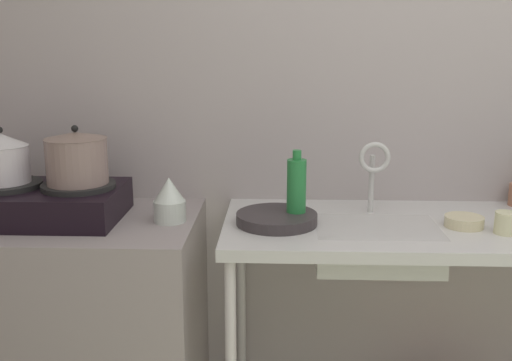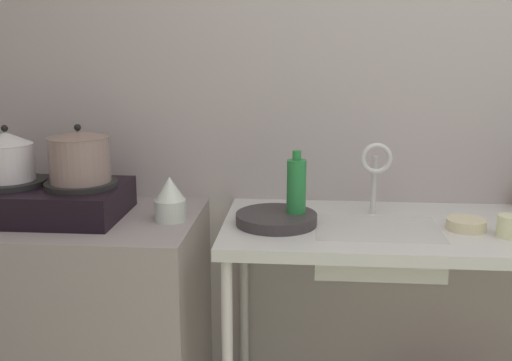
# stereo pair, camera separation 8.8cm
# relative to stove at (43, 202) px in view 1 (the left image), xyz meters

# --- Properties ---
(wall_back) EXTENTS (5.26, 0.10, 2.76)m
(wall_back) POSITION_rel_stove_xyz_m (1.49, 0.35, 0.45)
(wall_back) COLOR #A49999
(wall_back) RESTS_ON ground
(counter_concrete) EXTENTS (1.18, 0.60, 0.87)m
(counter_concrete) POSITION_rel_stove_xyz_m (-0.05, -0.00, -0.50)
(counter_concrete) COLOR gray
(counter_concrete) RESTS_ON ground
(counter_sink) EXTENTS (1.47, 0.60, 0.87)m
(counter_sink) POSITION_rel_stove_xyz_m (1.37, 0.00, -0.13)
(counter_sink) COLOR beige
(counter_sink) RESTS_ON ground
(stove) EXTENTS (0.55, 0.37, 0.13)m
(stove) POSITION_rel_stove_xyz_m (0.00, 0.00, 0.00)
(stove) COLOR black
(stove) RESTS_ON counter_concrete
(pot_on_left_burner) EXTENTS (0.18, 0.18, 0.20)m
(pot_on_left_burner) POSITION_rel_stove_xyz_m (-0.13, -0.00, 0.16)
(pot_on_left_burner) COLOR silver
(pot_on_left_burner) RESTS_ON stove
(pot_on_right_burner) EXTENTS (0.21, 0.21, 0.20)m
(pot_on_right_burner) POSITION_rel_stove_xyz_m (0.13, -0.00, 0.16)
(pot_on_right_burner) COLOR gray
(pot_on_right_burner) RESTS_ON stove
(percolator) EXTENTS (0.11, 0.11, 0.16)m
(percolator) POSITION_rel_stove_xyz_m (0.45, -0.01, 0.01)
(percolator) COLOR silver
(percolator) RESTS_ON counter_concrete
(sink_basin) EXTENTS (0.42, 0.30, 0.13)m
(sink_basin) POSITION_rel_stove_xyz_m (1.16, -0.04, -0.13)
(sink_basin) COLOR beige
(sink_basin) RESTS_ON counter_sink
(faucet) EXTENTS (0.11, 0.07, 0.27)m
(faucet) POSITION_rel_stove_xyz_m (1.16, 0.10, 0.12)
(faucet) COLOR beige
(faucet) RESTS_ON counter_sink
(frying_pan) EXTENTS (0.28, 0.28, 0.04)m
(frying_pan) POSITION_rel_stove_xyz_m (0.82, -0.03, -0.04)
(frying_pan) COLOR #322C2E
(frying_pan) RESTS_ON counter_sink
(cup_by_rack) EXTENTS (0.07, 0.07, 0.07)m
(cup_by_rack) POSITION_rel_stove_xyz_m (1.56, -0.11, -0.03)
(cup_by_rack) COLOR beige
(cup_by_rack) RESTS_ON counter_sink
(small_bowl_on_drainboard) EXTENTS (0.13, 0.13, 0.04)m
(small_bowl_on_drainboard) POSITION_rel_stove_xyz_m (1.45, -0.04, -0.04)
(small_bowl_on_drainboard) COLOR beige
(small_bowl_on_drainboard) RESTS_ON counter_sink
(bottle_by_sink) EXTENTS (0.07, 0.07, 0.25)m
(bottle_by_sink) POSITION_rel_stove_xyz_m (0.89, -0.01, 0.05)
(bottle_by_sink) COLOR #247738
(bottle_by_sink) RESTS_ON counter_sink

